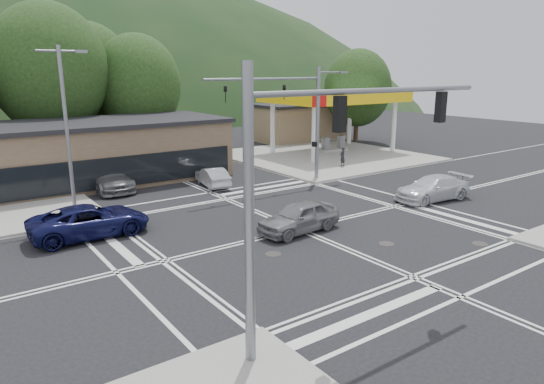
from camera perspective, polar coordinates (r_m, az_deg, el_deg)
ground at (r=24.44m, az=3.13°, el=-4.39°), size 120.00×120.00×0.00m
sidewalk_ne at (r=44.98m, az=6.17°, el=4.26°), size 16.00×16.00×0.15m
gas_station_canopy at (r=46.46m, az=7.38°, el=10.72°), size 12.32×8.34×5.75m
convenience_store at (r=55.49m, az=3.22°, el=8.11°), size 10.00×6.00×3.80m
commercial_row at (r=36.11m, az=-24.70°, el=3.69°), size 24.00×8.00×4.00m
hill_north at (r=109.30m, az=-28.13°, el=8.49°), size 252.00×126.00×140.00m
tree_n_b at (r=42.90m, az=-24.74°, el=12.96°), size 9.00×9.00×12.98m
tree_n_c at (r=44.84m, az=-15.61°, el=12.05°), size 7.60×7.60×10.87m
tree_n_e at (r=47.72m, az=-20.83°, el=12.55°), size 8.40×8.40×11.98m
tree_ne at (r=54.18m, az=10.04°, el=11.95°), size 7.20×7.20×9.99m
streetlight_nw at (r=27.86m, az=-22.94°, el=7.46°), size 2.50×0.25×9.00m
signal_mast_ne at (r=34.01m, az=3.79°, el=9.61°), size 11.65×0.30×8.00m
signal_mast_sw at (r=13.05m, az=3.94°, el=2.36°), size 9.14×0.28×8.00m
car_blue_west at (r=24.77m, az=-20.63°, el=-3.19°), size 5.55×2.58×1.54m
car_grey_center at (r=23.85m, az=3.18°, el=-2.96°), size 4.55×2.10×1.51m
car_silver_east at (r=31.25m, az=18.38°, el=0.43°), size 5.29×2.67×1.47m
car_queue_a at (r=33.45m, az=-7.01°, el=1.78°), size 2.01×4.09×1.29m
car_queue_b at (r=40.96m, az=-11.55°, el=3.93°), size 1.73×4.03×1.36m
car_northbound at (r=34.00m, az=-18.73°, el=1.63°), size 2.48×5.74×1.65m
pedestrian at (r=39.82m, az=8.30°, el=4.14°), size 0.63×0.47×1.55m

